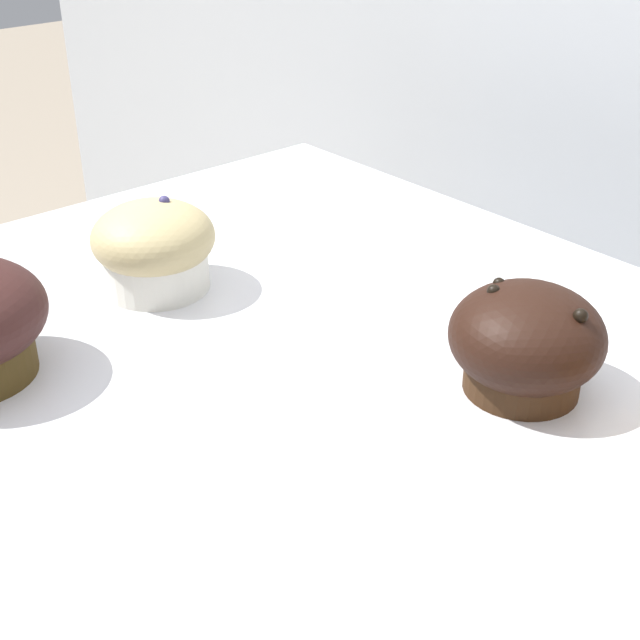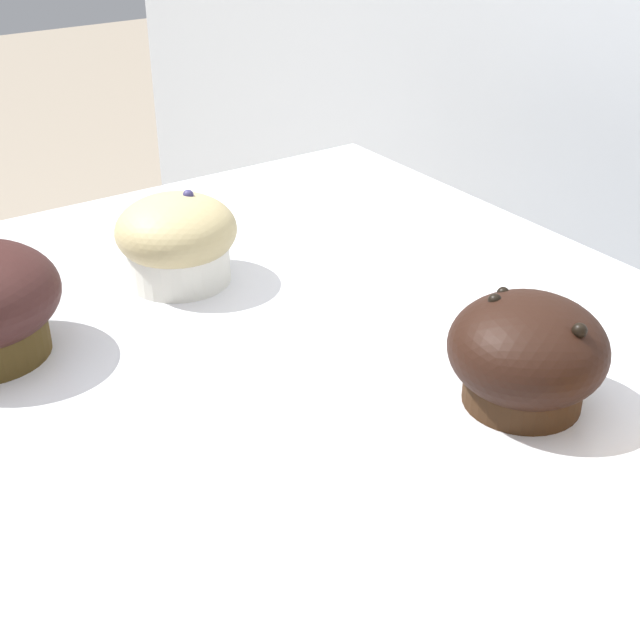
# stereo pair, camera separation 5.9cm
# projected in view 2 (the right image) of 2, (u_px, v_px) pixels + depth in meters

# --- Properties ---
(muffin_front_center) EXTENTS (0.10, 0.10, 0.07)m
(muffin_front_center) POSITION_uv_depth(u_px,v_px,m) (530.00, 357.00, 0.57)
(muffin_front_center) COLOR #362111
(muffin_front_center) RESTS_ON display_counter
(muffin_back_left) EXTENTS (0.10, 0.10, 0.08)m
(muffin_back_left) POSITION_uv_depth(u_px,v_px,m) (177.00, 239.00, 0.73)
(muffin_back_left) COLOR silver
(muffin_back_left) RESTS_ON display_counter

